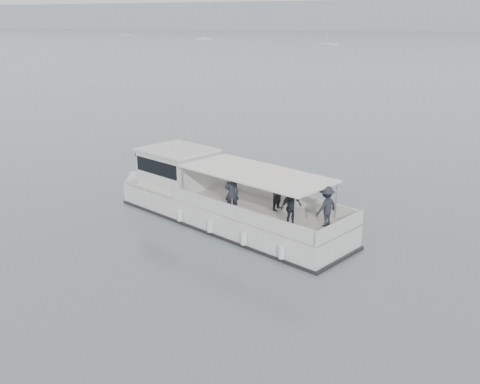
% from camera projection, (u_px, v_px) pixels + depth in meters
% --- Properties ---
extents(ground, '(1400.00, 1400.00, 0.00)m').
position_uv_depth(ground, '(283.00, 258.00, 21.12)').
color(ground, slate).
rests_on(ground, ground).
extents(headland, '(1400.00, 90.00, 28.00)m').
position_uv_depth(headland, '(458.00, 16.00, 512.03)').
color(headland, '#939EA8').
rests_on(headland, ground).
extents(tour_boat, '(13.30, 7.49, 5.71)m').
position_uv_depth(tour_boat, '(212.00, 199.00, 25.23)').
color(tour_boat, white).
rests_on(tour_boat, ground).
extents(moored_fleet, '(343.16, 342.63, 11.21)m').
position_uv_depth(moored_fleet, '(285.00, 43.00, 221.99)').
color(moored_fleet, white).
rests_on(moored_fleet, ground).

